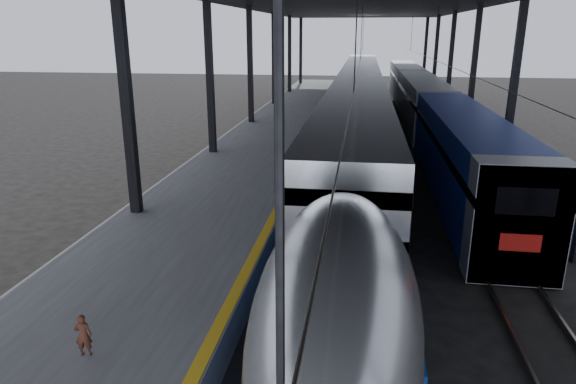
# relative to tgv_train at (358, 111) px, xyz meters

# --- Properties ---
(ground) EXTENTS (160.00, 160.00, 0.00)m
(ground) POSITION_rel_tgv_train_xyz_m (-2.00, -23.99, -2.11)
(ground) COLOR black
(ground) RESTS_ON ground
(platform) EXTENTS (6.00, 80.00, 1.00)m
(platform) POSITION_rel_tgv_train_xyz_m (-5.50, -3.99, -1.61)
(platform) COLOR #4C4C4F
(platform) RESTS_ON ground
(yellow_strip) EXTENTS (0.30, 80.00, 0.01)m
(yellow_strip) POSITION_rel_tgv_train_xyz_m (-2.70, -3.99, -1.11)
(yellow_strip) COLOR gold
(yellow_strip) RESTS_ON platform
(rails) EXTENTS (6.52, 80.00, 0.16)m
(rails) POSITION_rel_tgv_train_xyz_m (2.50, -3.99, -2.03)
(rails) COLOR slate
(rails) RESTS_ON ground
(canopy) EXTENTS (18.00, 75.00, 9.47)m
(canopy) POSITION_rel_tgv_train_xyz_m (-0.10, -3.99, 7.00)
(canopy) COLOR black
(canopy) RESTS_ON ground
(tgv_train) EXTENTS (3.15, 65.20, 4.51)m
(tgv_train) POSITION_rel_tgv_train_xyz_m (0.00, 0.00, 0.00)
(tgv_train) COLOR #B5B7BC
(tgv_train) RESTS_ON ground
(second_train) EXTENTS (2.76, 56.05, 3.80)m
(second_train) POSITION_rel_tgv_train_xyz_m (5.00, 6.01, -0.19)
(second_train) COLOR navy
(second_train) RESTS_ON ground
(child) EXTENTS (0.38, 0.30, 0.93)m
(child) POSITION_rel_tgv_train_xyz_m (-5.12, -27.52, -0.65)
(child) COLOR #472417
(child) RESTS_ON platform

